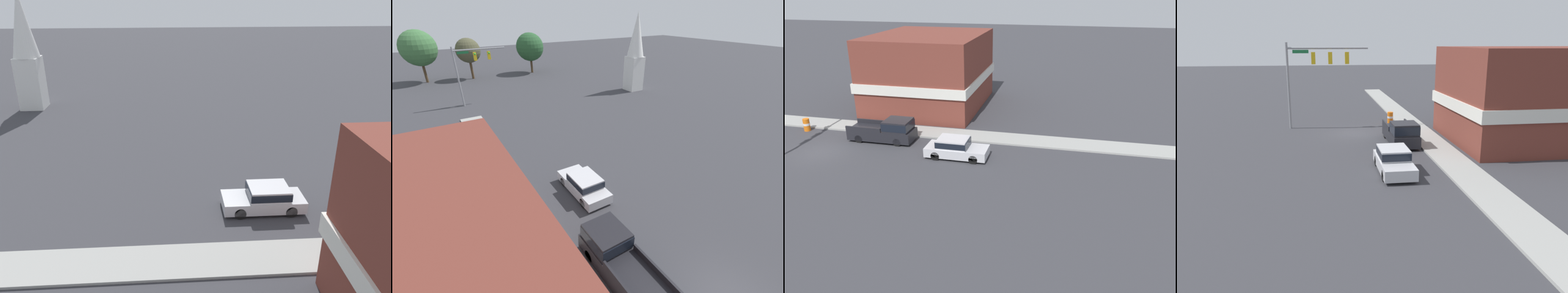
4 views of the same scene
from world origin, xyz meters
TOP-DOWN VIEW (x-y plane):
  - car_lead at (-1.46, 10.35)m, footprint 1.91×4.60m
  - pickup_truck_parked at (-3.31, 4.10)m, footprint 1.99×5.36m
  - church_steeple at (19.54, 29.64)m, footprint 2.57×2.57m

SIDE VIEW (x-z plane):
  - car_lead at x=-1.46m, z-range 0.03..1.52m
  - pickup_truck_parked at x=-3.31m, z-range -0.02..1.88m
  - church_steeple at x=19.54m, z-range 0.27..11.89m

